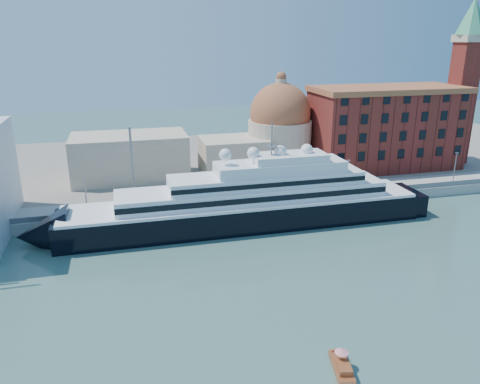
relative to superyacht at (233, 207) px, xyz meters
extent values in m
plane|color=#39635A|center=(0.14, -23.00, -4.44)|extent=(400.00, 400.00, 0.00)
cube|color=gray|center=(0.14, 11.00, -3.19)|extent=(180.00, 10.00, 2.50)
cube|color=slate|center=(0.14, 52.00, -3.44)|extent=(260.00, 72.00, 2.00)
cube|color=slate|center=(0.14, 6.50, -1.34)|extent=(180.00, 0.10, 1.20)
cube|color=black|center=(2.34, 0.00, -2.29)|extent=(76.30, 11.74, 6.36)
cone|color=black|center=(-37.76, 0.00, -2.29)|extent=(9.78, 11.74, 11.74)
cube|color=black|center=(40.49, 0.00, -2.48)|extent=(5.87, 10.76, 5.87)
cube|color=white|center=(2.34, 0.00, 1.14)|extent=(74.34, 11.93, 0.59)
cube|color=white|center=(4.30, 0.00, 2.90)|extent=(56.74, 9.78, 2.93)
cube|color=black|center=(4.30, -4.89, 2.90)|extent=(56.74, 0.15, 1.17)
cube|color=white|center=(7.23, 0.00, 5.64)|extent=(41.08, 8.80, 2.54)
cube|color=white|center=(10.17, 0.00, 8.08)|extent=(27.39, 7.83, 2.35)
cube|color=white|center=(12.12, 0.00, 10.04)|extent=(15.65, 6.85, 1.57)
cylinder|color=slate|center=(8.21, 0.00, 14.15)|extent=(0.29, 0.29, 6.85)
sphere|color=white|center=(-1.57, 0.00, 11.41)|extent=(2.54, 2.54, 2.54)
sphere|color=white|center=(4.30, 0.00, 11.41)|extent=(2.54, 2.54, 2.54)
sphere|color=white|center=(10.17, 0.00, 11.41)|extent=(2.54, 2.54, 2.54)
sphere|color=white|center=(16.04, 0.00, 11.41)|extent=(2.54, 2.54, 2.54)
cube|color=white|center=(-31.63, -0.09, -3.82)|extent=(12.93, 6.45, 1.65)
cube|color=white|center=(-29.61, -0.49, -2.48)|extent=(4.55, 3.33, 1.24)
cube|color=maroon|center=(2.13, -47.25, -4.10)|extent=(3.16, 6.17, 0.98)
cube|color=maroon|center=(1.93, -48.21, -3.26)|extent=(2.05, 2.73, 0.79)
cylinder|color=slate|center=(2.24, -46.77, -2.87)|extent=(0.06, 0.06, 1.57)
cone|color=red|center=(2.24, -46.77, -1.99)|extent=(1.77, 1.77, 0.39)
cube|color=maroon|center=(52.14, 29.00, 8.56)|extent=(42.00, 18.00, 22.00)
cube|color=#9A5332|center=(52.14, 29.00, 20.06)|extent=(43.00, 19.00, 1.50)
cube|color=maroon|center=(76.14, 29.00, 15.06)|extent=(6.00, 6.00, 35.00)
cube|color=beige|center=(76.14, 29.00, 33.56)|extent=(7.00, 7.00, 2.00)
cone|color=#479C72|center=(76.14, 29.00, 39.56)|extent=(8.40, 8.40, 10.00)
cylinder|color=beige|center=(22.14, 35.00, 4.56)|extent=(18.00, 18.00, 14.00)
sphere|color=#9A5332|center=(22.14, 35.00, 13.56)|extent=(17.00, 17.00, 17.00)
cylinder|color=beige|center=(22.14, 35.00, 21.56)|extent=(3.00, 3.00, 3.00)
cube|color=beige|center=(8.14, 33.00, 2.56)|extent=(18.00, 14.00, 10.00)
cube|color=beige|center=(-19.86, 35.00, 3.56)|extent=(30.00, 16.00, 12.00)
cylinder|color=slate|center=(-29.86, 8.00, 2.06)|extent=(0.24, 0.24, 8.00)
cube|color=slate|center=(-29.86, 8.00, 6.16)|extent=(0.80, 0.30, 0.25)
cylinder|color=slate|center=(0.14, 8.00, 2.06)|extent=(0.24, 0.24, 8.00)
cube|color=slate|center=(0.14, 8.00, 6.16)|extent=(0.80, 0.30, 0.25)
cylinder|color=slate|center=(30.14, 8.00, 2.06)|extent=(0.24, 0.24, 8.00)
cube|color=slate|center=(30.14, 8.00, 6.16)|extent=(0.80, 0.30, 0.25)
cylinder|color=slate|center=(60.14, 8.00, 2.06)|extent=(0.24, 0.24, 8.00)
cube|color=slate|center=(60.14, 8.00, 6.16)|extent=(0.80, 0.30, 0.25)
cylinder|color=slate|center=(-19.86, 10.00, 7.06)|extent=(0.50, 0.50, 18.00)
camera|label=1|loc=(-21.49, -89.76, 34.21)|focal=35.00mm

